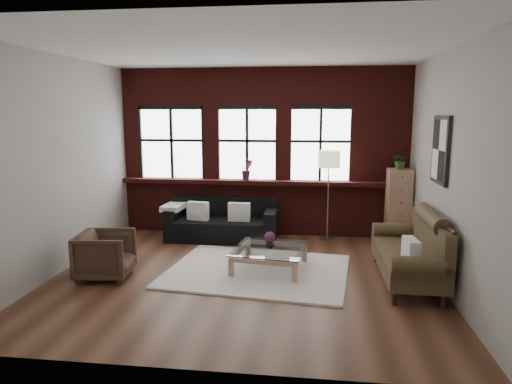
# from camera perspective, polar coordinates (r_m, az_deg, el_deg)

# --- Properties ---
(floor) EXTENTS (5.50, 5.50, 0.00)m
(floor) POSITION_cam_1_polar(r_m,az_deg,el_deg) (6.78, -1.49, -10.47)
(floor) COLOR #4E2D1C
(floor) RESTS_ON ground
(ceiling) EXTENTS (5.50, 5.50, 0.00)m
(ceiling) POSITION_cam_1_polar(r_m,az_deg,el_deg) (6.41, -1.62, 17.41)
(ceiling) COLOR white
(ceiling) RESTS_ON ground
(wall_back) EXTENTS (5.50, 0.00, 5.50)m
(wall_back) POSITION_cam_1_polar(r_m,az_deg,el_deg) (8.87, 0.88, 4.97)
(wall_back) COLOR #A8A59D
(wall_back) RESTS_ON ground
(wall_front) EXTENTS (5.50, 0.00, 5.50)m
(wall_front) POSITION_cam_1_polar(r_m,az_deg,el_deg) (3.98, -6.96, -1.19)
(wall_front) COLOR #A8A59D
(wall_front) RESTS_ON ground
(wall_left) EXTENTS (0.00, 5.00, 5.00)m
(wall_left) POSITION_cam_1_polar(r_m,az_deg,el_deg) (7.34, -23.34, 3.14)
(wall_left) COLOR #A8A59D
(wall_left) RESTS_ON ground
(wall_right) EXTENTS (0.00, 5.00, 5.00)m
(wall_right) POSITION_cam_1_polar(r_m,az_deg,el_deg) (6.58, 22.87, 2.48)
(wall_right) COLOR #A8A59D
(wall_right) RESTS_ON ground
(brick_backwall) EXTENTS (5.50, 0.12, 3.20)m
(brick_backwall) POSITION_cam_1_polar(r_m,az_deg,el_deg) (8.81, 0.84, 4.94)
(brick_backwall) COLOR #521613
(brick_backwall) RESTS_ON floor
(sill_ledge) EXTENTS (5.50, 0.30, 0.08)m
(sill_ledge) POSITION_cam_1_polar(r_m,az_deg,el_deg) (8.79, 0.76, 1.25)
(sill_ledge) COLOR #521613
(sill_ledge) RESTS_ON brick_backwall
(window_left) EXTENTS (1.38, 0.10, 1.50)m
(window_left) POSITION_cam_1_polar(r_m,az_deg,el_deg) (9.18, -10.45, 5.92)
(window_left) COLOR black
(window_left) RESTS_ON brick_backwall
(window_mid) EXTENTS (1.38, 0.10, 1.50)m
(window_mid) POSITION_cam_1_polar(r_m,az_deg,el_deg) (8.85, -1.10, 5.93)
(window_mid) COLOR black
(window_mid) RESTS_ON brick_backwall
(window_right) EXTENTS (1.38, 0.10, 1.50)m
(window_right) POSITION_cam_1_polar(r_m,az_deg,el_deg) (8.76, 8.05, 5.80)
(window_right) COLOR black
(window_right) RESTS_ON brick_backwall
(wall_poster) EXTENTS (0.05, 0.74, 0.94)m
(wall_poster) POSITION_cam_1_polar(r_m,az_deg,el_deg) (6.84, 22.10, 4.89)
(wall_poster) COLOR black
(wall_poster) RESTS_ON wall_right
(shag_rug) EXTENTS (2.85, 2.35, 0.03)m
(shag_rug) POSITION_cam_1_polar(r_m,az_deg,el_deg) (6.96, 0.20, -9.80)
(shag_rug) COLOR white
(shag_rug) RESTS_ON floor
(dark_sofa) EXTENTS (2.04, 0.83, 0.74)m
(dark_sofa) POSITION_cam_1_polar(r_m,az_deg,el_deg) (8.59, -4.25, -3.54)
(dark_sofa) COLOR black
(dark_sofa) RESTS_ON floor
(pillow_a) EXTENTS (0.42, 0.21, 0.34)m
(pillow_a) POSITION_cam_1_polar(r_m,az_deg,el_deg) (8.55, -7.28, -2.36)
(pillow_a) COLOR white
(pillow_a) RESTS_ON dark_sofa
(pillow_b) EXTENTS (0.40, 0.15, 0.34)m
(pillow_b) POSITION_cam_1_polar(r_m,az_deg,el_deg) (8.39, -2.12, -2.52)
(pillow_b) COLOR white
(pillow_b) RESTS_ON dark_sofa
(vintage_settee) EXTENTS (0.85, 1.92, 1.03)m
(vintage_settee) POSITION_cam_1_polar(r_m,az_deg,el_deg) (6.75, 18.40, -6.51)
(vintage_settee) COLOR #493A22
(vintage_settee) RESTS_ON floor
(pillow_settee) EXTENTS (0.17, 0.39, 0.34)m
(pillow_settee) POSITION_cam_1_polar(r_m,az_deg,el_deg) (6.15, 18.78, -7.09)
(pillow_settee) COLOR white
(pillow_settee) RESTS_ON vintage_settee
(armchair) EXTENTS (0.83, 0.81, 0.68)m
(armchair) POSITION_cam_1_polar(r_m,az_deg,el_deg) (6.97, -18.31, -7.47)
(armchair) COLOR #3C291E
(armchair) RESTS_ON floor
(coffee_table) EXTENTS (1.18, 1.18, 0.35)m
(coffee_table) POSITION_cam_1_polar(r_m,az_deg,el_deg) (6.99, 1.72, -8.41)
(coffee_table) COLOR tan
(coffee_table) RESTS_ON shag_rug
(vase) EXTENTS (0.17, 0.17, 0.14)m
(vase) POSITION_cam_1_polar(r_m,az_deg,el_deg) (6.91, 1.73, -6.50)
(vase) COLOR #B2B2B2
(vase) RESTS_ON coffee_table
(flowers) EXTENTS (0.17, 0.17, 0.17)m
(flowers) POSITION_cam_1_polar(r_m,az_deg,el_deg) (6.89, 1.73, -5.69)
(flowers) COLOR #501B46
(flowers) RESTS_ON vase
(drawer_chest) EXTENTS (0.42, 0.42, 1.37)m
(drawer_chest) POSITION_cam_1_polar(r_m,az_deg,el_deg) (8.64, 17.36, -1.76)
(drawer_chest) COLOR tan
(drawer_chest) RESTS_ON floor
(potted_plant_top) EXTENTS (0.31, 0.27, 0.33)m
(potted_plant_top) POSITION_cam_1_polar(r_m,az_deg,el_deg) (8.51, 17.65, 3.83)
(potted_plant_top) COLOR #2D5923
(potted_plant_top) RESTS_ON drawer_chest
(floor_lamp) EXTENTS (0.40, 0.40, 1.82)m
(floor_lamp) POSITION_cam_1_polar(r_m,az_deg,el_deg) (8.55, 9.01, 0.01)
(floor_lamp) COLOR #A5A5A8
(floor_lamp) RESTS_ON floor
(sill_plant) EXTENTS (0.27, 0.25, 0.40)m
(sill_plant) POSITION_cam_1_polar(r_m,az_deg,el_deg) (8.76, -1.13, 2.81)
(sill_plant) COLOR #501B46
(sill_plant) RESTS_ON sill_ledge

